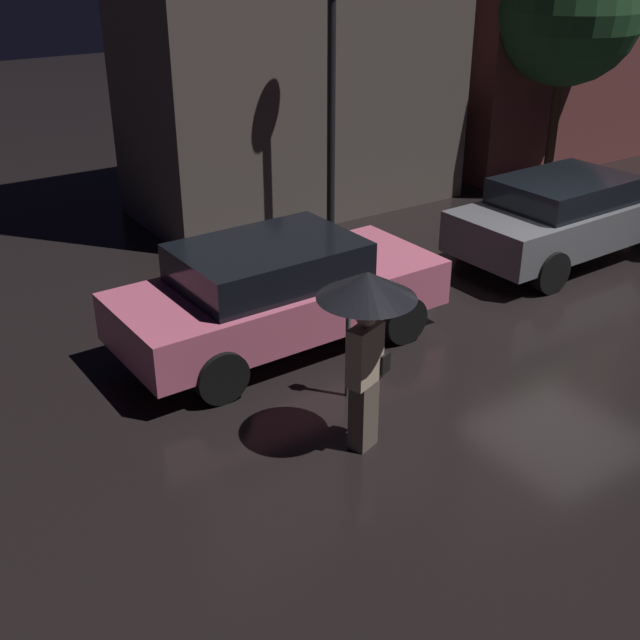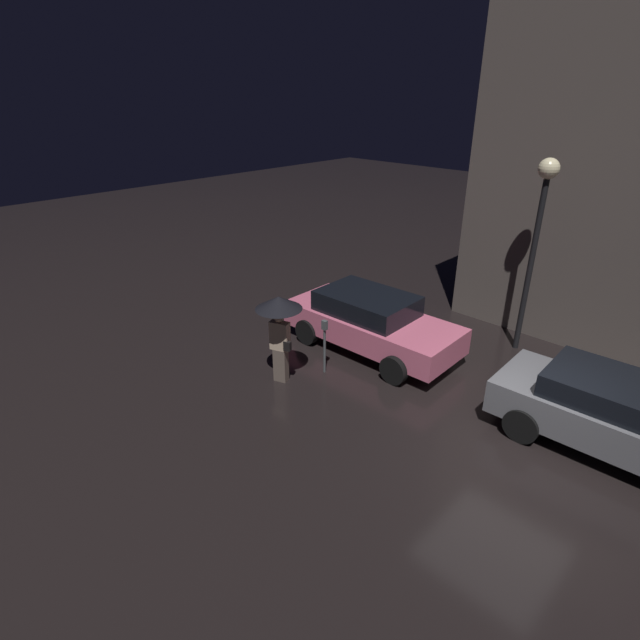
{
  "view_description": "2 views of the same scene",
  "coord_description": "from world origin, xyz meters",
  "views": [
    {
      "loc": [
        -9.47,
        -7.07,
        5.17
      ],
      "look_at": [
        -4.75,
        0.01,
        0.98
      ],
      "focal_mm": 45.0,
      "sensor_mm": 36.0,
      "label": 1
    },
    {
      "loc": [
        2.49,
        -7.67,
        6.16
      ],
      "look_at": [
        -5.0,
        0.07,
        1.1
      ],
      "focal_mm": 28.0,
      "sensor_mm": 36.0,
      "label": 2
    }
  ],
  "objects": [
    {
      "name": "pedestrian_with_umbrella",
      "position": [
        -5.0,
        -1.21,
        1.64
      ],
      "size": [
        1.03,
        1.03,
        2.08
      ],
      "rotation": [
        0.0,
        0.0,
        0.35
      ],
      "color": "#66564C",
      "rests_on": "ground"
    },
    {
      "name": "parked_car_grey",
      "position": [
        1.16,
        1.38,
        0.78
      ],
      "size": [
        4.29,
        1.97,
        1.45
      ],
      "rotation": [
        0.0,
        0.0,
        0.03
      ],
      "color": "slate",
      "rests_on": "ground"
    },
    {
      "name": "ground_plane",
      "position": [
        0.0,
        0.0,
        0.0
      ],
      "size": [
        60.0,
        60.0,
        0.0
      ],
      "primitive_type": "plane",
      "color": "black"
    },
    {
      "name": "street_lamp_near",
      "position": [
        -1.81,
        4.09,
        3.44
      ],
      "size": [
        0.47,
        0.47,
        4.74
      ],
      "color": "black",
      "rests_on": "ground"
    },
    {
      "name": "street_tree",
      "position": [
        4.25,
        4.5,
        3.66
      ],
      "size": [
        3.02,
        3.02,
        5.18
      ],
      "color": "#473323",
      "rests_on": "ground"
    },
    {
      "name": "parking_meter",
      "position": [
        -4.53,
        -0.26,
        0.83
      ],
      "size": [
        0.12,
        0.1,
        1.34
      ],
      "color": "#4C5154",
      "rests_on": "ground"
    },
    {
      "name": "parked_car_pink",
      "position": [
        -4.51,
        1.39,
        0.79
      ],
      "size": [
        4.55,
        2.05,
        1.48
      ],
      "rotation": [
        0.0,
        0.0,
        0.03
      ],
      "color": "#DB6684",
      "rests_on": "ground"
    }
  ]
}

